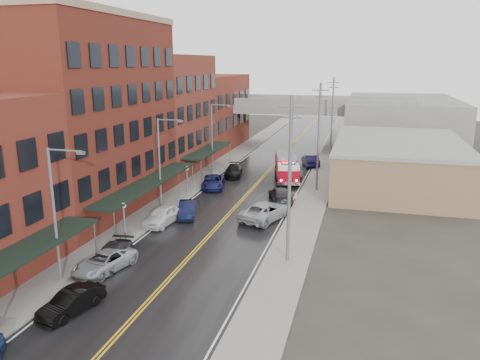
# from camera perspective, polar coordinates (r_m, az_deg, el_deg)

# --- Properties ---
(road) EXTENTS (11.00, 160.00, 0.02)m
(road) POSITION_cam_1_polar(r_m,az_deg,el_deg) (49.95, 0.44, -2.24)
(road) COLOR black
(road) RESTS_ON ground
(sidewalk_left) EXTENTS (3.00, 160.00, 0.15)m
(sidewalk_left) POSITION_cam_1_polar(r_m,az_deg,el_deg) (52.18, -7.34, -1.56)
(sidewalk_left) COLOR slate
(sidewalk_left) RESTS_ON ground
(sidewalk_right) EXTENTS (3.00, 160.00, 0.15)m
(sidewalk_right) POSITION_cam_1_polar(r_m,az_deg,el_deg) (48.69, 8.79, -2.77)
(sidewalk_right) COLOR slate
(sidewalk_right) RESTS_ON ground
(curb_left) EXTENTS (0.30, 160.00, 0.15)m
(curb_left) POSITION_cam_1_polar(r_m,az_deg,el_deg) (51.59, -5.65, -1.70)
(curb_left) COLOR gray
(curb_left) RESTS_ON ground
(curb_right) EXTENTS (0.30, 160.00, 0.15)m
(curb_right) POSITION_cam_1_polar(r_m,az_deg,el_deg) (48.88, 6.87, -2.63)
(curb_right) COLOR gray
(curb_right) RESTS_ON ground
(brick_building_b) EXTENTS (9.00, 20.00, 18.00)m
(brick_building_b) POSITION_cam_1_polar(r_m,az_deg,el_deg) (47.10, -17.79, 7.26)
(brick_building_b) COLOR #541A16
(brick_building_b) RESTS_ON ground
(brick_building_c) EXTENTS (9.00, 15.00, 15.00)m
(brick_building_c) POSITION_cam_1_polar(r_m,az_deg,el_deg) (62.62, -9.04, 7.94)
(brick_building_c) COLOR maroon
(brick_building_c) RESTS_ON ground
(brick_building_far) EXTENTS (9.00, 20.00, 12.00)m
(brick_building_far) POSITION_cam_1_polar(r_m,az_deg,el_deg) (78.99, -3.82, 8.26)
(brick_building_far) COLOR maroon
(brick_building_far) RESTS_ON ground
(tan_building) EXTENTS (14.00, 22.00, 5.00)m
(tan_building) POSITION_cam_1_polar(r_m,az_deg,el_deg) (57.70, 18.64, 1.81)
(tan_building) COLOR #8D684C
(tan_building) RESTS_ON ground
(right_far_block) EXTENTS (18.00, 30.00, 8.00)m
(right_far_block) POSITION_cam_1_polar(r_m,az_deg,el_deg) (87.17, 18.96, 6.76)
(right_far_block) COLOR slate
(right_far_block) RESTS_ON ground
(awning_0) EXTENTS (2.60, 16.00, 3.09)m
(awning_0) POSITION_cam_1_polar(r_m,az_deg,el_deg) (30.35, -26.95, -9.00)
(awning_0) COLOR black
(awning_0) RESTS_ON ground
(awning_1) EXTENTS (2.60, 18.00, 3.09)m
(awning_1) POSITION_cam_1_polar(r_m,az_deg,el_deg) (45.34, -11.02, -0.31)
(awning_1) COLOR black
(awning_1) RESTS_ON ground
(awning_2) EXTENTS (2.60, 13.00, 3.09)m
(awning_2) POSITION_cam_1_polar(r_m,az_deg,el_deg) (61.16, -3.88, 3.66)
(awning_2) COLOR black
(awning_2) RESTS_ON ground
(globe_lamp_1) EXTENTS (0.44, 0.44, 3.12)m
(globe_lamp_1) POSITION_cam_1_polar(r_m,az_deg,el_deg) (39.09, -13.98, -3.86)
(globe_lamp_1) COLOR #59595B
(globe_lamp_1) RESTS_ON ground
(globe_lamp_2) EXTENTS (0.44, 0.44, 3.12)m
(globe_lamp_2) POSITION_cam_1_polar(r_m,az_deg,el_deg) (51.29, -6.49, 0.77)
(globe_lamp_2) COLOR #59595B
(globe_lamp_2) RESTS_ON ground
(street_lamp_0) EXTENTS (2.64, 0.22, 9.00)m
(street_lamp_0) POSITION_cam_1_polar(r_m,az_deg,el_deg) (31.93, -21.41, -3.11)
(street_lamp_0) COLOR #59595B
(street_lamp_0) RESTS_ON ground
(street_lamp_1) EXTENTS (2.64, 0.22, 9.00)m
(street_lamp_1) POSITION_cam_1_polar(r_m,az_deg,el_deg) (45.34, -9.52, 2.61)
(street_lamp_1) COLOR #59595B
(street_lamp_1) RESTS_ON ground
(street_lamp_2) EXTENTS (2.64, 0.22, 9.00)m
(street_lamp_2) POSITION_cam_1_polar(r_m,az_deg,el_deg) (60.03, -3.21, 5.60)
(street_lamp_2) COLOR #59595B
(street_lamp_2) RESTS_ON ground
(utility_pole_0) EXTENTS (1.80, 0.24, 12.00)m
(utility_pole_0) POSITION_cam_1_polar(r_m,az_deg,el_deg) (32.70, 6.06, 0.25)
(utility_pole_0) COLOR #59595B
(utility_pole_0) RESTS_ON ground
(utility_pole_1) EXTENTS (1.80, 0.24, 12.00)m
(utility_pole_1) POSITION_cam_1_polar(r_m,az_deg,el_deg) (52.19, 9.56, 5.37)
(utility_pole_1) COLOR #59595B
(utility_pole_1) RESTS_ON ground
(utility_pole_2) EXTENTS (1.80, 0.24, 12.00)m
(utility_pole_2) POSITION_cam_1_polar(r_m,az_deg,el_deg) (71.97, 11.17, 7.69)
(utility_pole_2) COLOR #59595B
(utility_pole_2) RESTS_ON ground
(overpass) EXTENTS (40.00, 10.00, 7.50)m
(overpass) POSITION_cam_1_polar(r_m,az_deg,el_deg) (79.71, 6.31, 8.25)
(overpass) COLOR slate
(overpass) RESTS_ON ground
(fire_truck) EXTENTS (4.66, 8.48, 2.96)m
(fire_truck) POSITION_cam_1_polar(r_m,az_deg,el_deg) (57.62, 5.71, 1.56)
(fire_truck) COLOR #9C0717
(fire_truck) RESTS_ON ground
(parked_car_left_1) EXTENTS (2.38, 4.40, 1.38)m
(parked_car_left_1) POSITION_cam_1_polar(r_m,az_deg,el_deg) (29.55, -19.86, -13.81)
(parked_car_left_1) COLOR black
(parked_car_left_1) RESTS_ON ground
(parked_car_left_2) EXTENTS (3.38, 5.34, 1.37)m
(parked_car_left_2) POSITION_cam_1_polar(r_m,az_deg,el_deg) (34.24, -16.19, -9.55)
(parked_car_left_2) COLOR #96999D
(parked_car_left_2) RESTS_ON ground
(parked_car_left_3) EXTENTS (2.41, 4.97, 1.39)m
(parked_car_left_3) POSITION_cam_1_polar(r_m,az_deg,el_deg) (35.14, -15.42, -8.84)
(parked_car_left_3) COLOR #262729
(parked_car_left_3) RESTS_ON ground
(parked_car_left_4) EXTENTS (2.56, 5.06, 1.65)m
(parked_car_left_4) POSITION_cam_1_polar(r_m,az_deg,el_deg) (42.52, -9.38, -4.25)
(parked_car_left_4) COLOR silver
(parked_car_left_4) RESTS_ON ground
(parked_car_left_5) EXTENTS (2.72, 4.60, 1.43)m
(parked_car_left_5) POSITION_cam_1_polar(r_m,az_deg,el_deg) (44.27, -6.44, -3.55)
(parked_car_left_5) COLOR black
(parked_car_left_5) RESTS_ON ground
(parked_car_left_6) EXTENTS (3.49, 5.58, 1.44)m
(parked_car_left_6) POSITION_cam_1_polar(r_m,az_deg,el_deg) (53.94, -3.29, -0.23)
(parked_car_left_6) COLOR #14194E
(parked_car_left_6) RESTS_ON ground
(parked_car_left_7) EXTENTS (2.76, 5.18, 1.43)m
(parked_car_left_7) POSITION_cam_1_polar(r_m,az_deg,el_deg) (59.31, -0.80, 1.11)
(parked_car_left_7) COLOR black
(parked_car_left_7) RESTS_ON ground
(parked_car_right_0) EXTENTS (4.61, 6.60, 1.67)m
(parked_car_right_0) POSITION_cam_1_polar(r_m,az_deg,el_deg) (43.14, 3.11, -3.79)
(parked_car_right_0) COLOR #9DA0A5
(parked_car_right_0) RESTS_ON ground
(parked_car_right_1) EXTENTS (3.60, 5.45, 1.47)m
(parked_car_right_1) POSITION_cam_1_polar(r_m,az_deg,el_deg) (48.92, 4.97, -1.76)
(parked_car_right_1) COLOR #29292B
(parked_car_right_1) RESTS_ON ground
(parked_car_right_2) EXTENTS (2.86, 5.13, 1.65)m
(parked_car_right_2) POSITION_cam_1_polar(r_m,az_deg,el_deg) (60.47, 6.62, 1.38)
(parked_car_right_2) COLOR silver
(parked_car_right_2) RESTS_ON ground
(parked_car_right_3) EXTENTS (3.15, 5.23, 1.63)m
(parked_car_right_3) POSITION_cam_1_polar(r_m,az_deg,el_deg) (65.92, 8.58, 2.38)
(parked_car_right_3) COLOR #0F0E33
(parked_car_right_3) RESTS_ON ground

